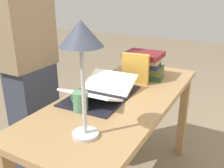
% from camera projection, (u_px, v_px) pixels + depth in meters
% --- Properties ---
extents(reading_desk, '(1.42, 0.58, 0.75)m').
position_uv_depth(reading_desk, '(121.00, 113.00, 1.53)').
color(reading_desk, '#937047').
rests_on(reading_desk, ground_plane).
extents(open_book, '(0.49, 0.34, 0.10)m').
position_uv_depth(open_book, '(101.00, 92.00, 1.47)').
color(open_book, black).
rests_on(open_book, reading_desk).
extents(book_stack_tall, '(0.22, 0.31, 0.18)m').
position_uv_depth(book_stack_tall, '(143.00, 64.00, 1.78)').
color(book_stack_tall, '#234C2D').
rests_on(book_stack_tall, reading_desk).
extents(book_standing_upright, '(0.06, 0.18, 0.20)m').
position_uv_depth(book_standing_upright, '(135.00, 69.00, 1.66)').
color(book_standing_upright, '#BC8933').
rests_on(book_standing_upright, reading_desk).
extents(reading_lamp, '(0.17, 0.17, 0.49)m').
position_uv_depth(reading_lamp, '(81.00, 44.00, 0.94)').
color(reading_lamp, '#ADADB2').
rests_on(reading_lamp, reading_desk).
extents(coffee_mug, '(0.08, 0.11, 0.10)m').
position_uv_depth(coffee_mug, '(80.00, 101.00, 1.29)').
color(coffee_mug, '#4C7F5B').
rests_on(coffee_mug, reading_desk).
extents(person_reader, '(0.36, 0.23, 1.81)m').
position_uv_depth(person_reader, '(29.00, 61.00, 1.63)').
color(person_reader, '#2D3342').
rests_on(person_reader, ground_plane).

